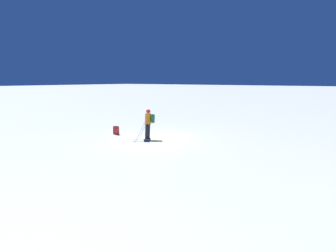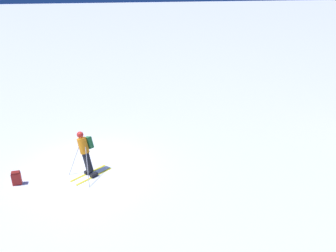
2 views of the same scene
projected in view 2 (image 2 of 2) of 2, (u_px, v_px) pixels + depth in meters
The scene contains 3 objects.
ground_plane at pixel (90, 167), 12.87m from camera, with size 300.00×300.00×0.00m, color white.
skier at pixel (85, 151), 12.15m from camera, with size 1.47×1.61×1.69m.
spare_backpack at pixel (16, 178), 11.67m from camera, with size 0.23×0.31×0.50m.
Camera 2 is at (11.62, -0.56, 6.52)m, focal length 35.00 mm.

